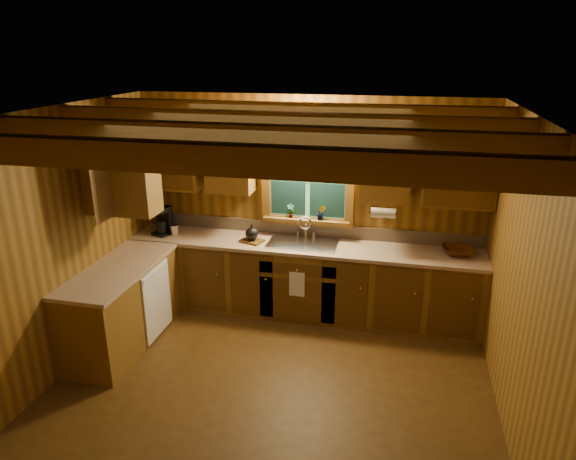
# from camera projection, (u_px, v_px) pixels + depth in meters

# --- Properties ---
(room) EXTENTS (4.20, 4.20, 4.20)m
(room) POSITION_uv_depth(u_px,v_px,m) (268.00, 265.00, 4.50)
(room) COLOR #4A3112
(room) RESTS_ON ground
(ceiling_beams) EXTENTS (4.20, 2.54, 0.18)m
(ceiling_beams) POSITION_uv_depth(u_px,v_px,m) (266.00, 129.00, 4.10)
(ceiling_beams) COLOR brown
(ceiling_beams) RESTS_ON room
(base_cabinets) EXTENTS (4.20, 2.22, 0.86)m
(base_cabinets) POSITION_uv_depth(u_px,v_px,m) (256.00, 287.00, 6.07)
(base_cabinets) COLOR brown
(base_cabinets) RESTS_ON ground
(countertop) EXTENTS (4.20, 2.24, 0.04)m
(countertop) POSITION_uv_depth(u_px,v_px,m) (257.00, 251.00, 5.92)
(countertop) COLOR tan
(countertop) RESTS_ON base_cabinets
(backsplash) EXTENTS (4.20, 0.02, 0.16)m
(backsplash) POSITION_uv_depth(u_px,v_px,m) (307.00, 229.00, 6.34)
(backsplash) COLOR tan
(backsplash) RESTS_ON room
(dishwasher_panel) EXTENTS (0.02, 0.60, 0.80)m
(dishwasher_panel) POSITION_uv_depth(u_px,v_px,m) (157.00, 301.00, 5.72)
(dishwasher_panel) COLOR white
(dishwasher_panel) RESTS_ON base_cabinets
(upper_cabinets) EXTENTS (4.19, 1.77, 0.78)m
(upper_cabinets) POSITION_uv_depth(u_px,v_px,m) (251.00, 167.00, 5.74)
(upper_cabinets) COLOR brown
(upper_cabinets) RESTS_ON room
(window) EXTENTS (1.12, 0.08, 1.00)m
(window) POSITION_uv_depth(u_px,v_px,m) (308.00, 187.00, 6.13)
(window) COLOR brown
(window) RESTS_ON room
(window_sill) EXTENTS (1.06, 0.14, 0.04)m
(window_sill) POSITION_uv_depth(u_px,v_px,m) (307.00, 220.00, 6.23)
(window_sill) COLOR brown
(window_sill) RESTS_ON room
(wall_sconce) EXTENTS (0.45, 0.21, 0.17)m
(wall_sconce) POSITION_uv_depth(u_px,v_px,m) (306.00, 135.00, 5.81)
(wall_sconce) COLOR black
(wall_sconce) RESTS_ON room
(paper_towel_roll) EXTENTS (0.27, 0.11, 0.11)m
(paper_towel_roll) POSITION_uv_depth(u_px,v_px,m) (383.00, 213.00, 5.69)
(paper_towel_roll) COLOR white
(paper_towel_roll) RESTS_ON upper_cabinets
(dish_towel) EXTENTS (0.18, 0.01, 0.30)m
(dish_towel) POSITION_uv_depth(u_px,v_px,m) (297.00, 284.00, 5.92)
(dish_towel) COLOR white
(dish_towel) RESTS_ON base_cabinets
(sink) EXTENTS (0.82, 0.48, 0.43)m
(sink) POSITION_uv_depth(u_px,v_px,m) (303.00, 247.00, 6.12)
(sink) COLOR silver
(sink) RESTS_ON countertop
(coffee_maker) EXTENTS (0.20, 0.25, 0.35)m
(coffee_maker) POSITION_uv_depth(u_px,v_px,m) (163.00, 220.00, 6.38)
(coffee_maker) COLOR black
(coffee_maker) RESTS_ON countertop
(utensil_crock) EXTENTS (0.11, 0.11, 0.30)m
(utensil_crock) POSITION_uv_depth(u_px,v_px,m) (174.00, 230.00, 6.35)
(utensil_crock) COLOR silver
(utensil_crock) RESTS_ON countertop
(cutting_board) EXTENTS (0.32, 0.27, 0.02)m
(cutting_board) POSITION_uv_depth(u_px,v_px,m) (252.00, 241.00, 6.15)
(cutting_board) COLOR #4F3310
(cutting_board) RESTS_ON countertop
(teakettle) EXTENTS (0.16, 0.16, 0.20)m
(teakettle) POSITION_uv_depth(u_px,v_px,m) (252.00, 234.00, 6.12)
(teakettle) COLOR black
(teakettle) RESTS_ON cutting_board
(wicker_basket) EXTENTS (0.36, 0.36, 0.09)m
(wicker_basket) POSITION_uv_depth(u_px,v_px,m) (457.00, 251.00, 5.77)
(wicker_basket) COLOR #48230C
(wicker_basket) RESTS_ON countertop
(potted_plant_left) EXTENTS (0.11, 0.09, 0.18)m
(potted_plant_left) POSITION_uv_depth(u_px,v_px,m) (291.00, 211.00, 6.23)
(potted_plant_left) COLOR #4F3310
(potted_plant_left) RESTS_ON window_sill
(potted_plant_right) EXTENTS (0.11, 0.09, 0.19)m
(potted_plant_right) POSITION_uv_depth(u_px,v_px,m) (321.00, 212.00, 6.15)
(potted_plant_right) COLOR #4F3310
(potted_plant_right) RESTS_ON window_sill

